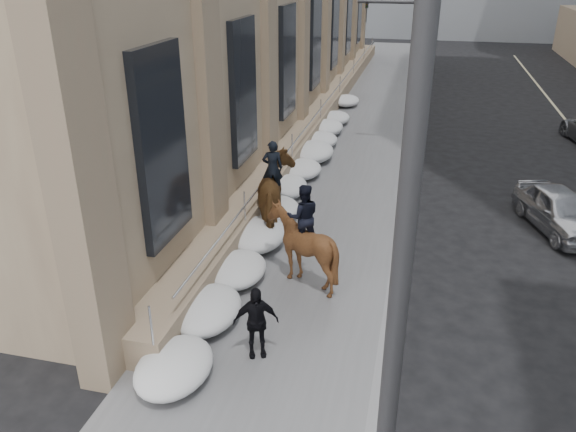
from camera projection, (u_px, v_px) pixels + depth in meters
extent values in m
plane|color=black|center=(268.00, 335.00, 12.89)|extent=(140.00, 140.00, 0.00)
cube|color=#565659|center=(337.00, 181.00, 21.70)|extent=(5.00, 80.00, 0.12)
cube|color=slate|center=(406.00, 187.00, 21.14)|extent=(0.24, 80.00, 0.12)
cube|color=#876F57|center=(326.00, 107.00, 30.86)|extent=(1.10, 44.00, 0.90)
cylinder|color=silver|center=(334.00, 91.00, 30.39)|extent=(0.06, 42.00, 0.06)
cube|color=black|center=(288.00, 62.00, 23.29)|extent=(0.20, 2.20, 4.50)
cylinder|color=#2D2D30|center=(388.00, 408.00, 5.30)|extent=(0.18, 0.18, 8.00)
cylinder|color=#2D2D30|center=(426.00, 63.00, 22.97)|extent=(0.18, 0.18, 8.00)
cylinder|color=#2D2D30|center=(431.00, 18.00, 40.64)|extent=(0.18, 0.18, 8.00)
cylinder|color=#2D2D30|center=(429.00, 58.00, 30.44)|extent=(0.20, 0.20, 6.00)
cylinder|color=#2D2D30|center=(395.00, 2.00, 29.70)|extent=(4.00, 0.16, 0.16)
imported|color=black|center=(367.00, 12.00, 30.23)|extent=(0.18, 0.22, 1.10)
ellipsoid|color=#B8B9BE|center=(208.00, 310.00, 13.01)|extent=(1.50, 2.10, 0.68)
ellipsoid|color=#B8B9BE|center=(258.00, 235.00, 16.53)|extent=(1.60, 2.20, 0.72)
ellipsoid|color=#B8B9BE|center=(287.00, 187.00, 20.10)|extent=(1.40, 2.00, 0.64)
ellipsoid|color=#B8B9BE|center=(313.00, 152.00, 23.58)|extent=(1.70, 2.30, 0.76)
ellipsoid|color=#B8B9BE|center=(327.00, 128.00, 27.15)|extent=(1.50, 2.10, 0.66)
imported|color=#462D15|center=(278.00, 195.00, 17.21)|extent=(1.98, 2.98, 2.31)
imported|color=black|center=(279.00, 169.00, 17.01)|extent=(0.72, 0.58, 1.72)
imported|color=#422612|center=(302.00, 246.00, 14.39)|extent=(2.19, 2.32, 2.07)
imported|color=black|center=(303.00, 216.00, 14.19)|extent=(1.01, 0.89, 1.72)
imported|color=black|center=(256.00, 322.00, 11.76)|extent=(1.04, 0.73, 1.65)
imported|color=#A6A7AE|center=(560.00, 210.00, 17.66)|extent=(2.71, 4.25, 1.35)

